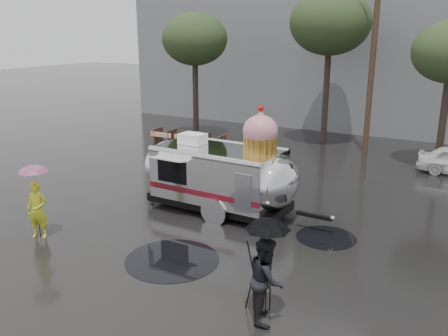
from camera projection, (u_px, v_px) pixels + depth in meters
The scene contains 13 objects.
ground at pixel (162, 248), 13.53m from camera, with size 120.00×120.00×0.00m, color black.
puddles at pixel (166, 244), 13.77m from camera, with size 12.53×6.07×0.01m.
grey_building at pixel (312, 23), 33.74m from camera, with size 22.00×12.00×13.00m, color slate.
utility_pole at pixel (373, 60), 22.85m from camera, with size 1.60×0.28×9.00m.
tree_left at pixel (195, 40), 26.16m from camera, with size 3.64×3.64×6.95m.
tree_mid at pixel (330, 23), 24.37m from camera, with size 4.20×4.20×8.03m.
barricade_row at pixel (189, 141), 24.33m from camera, with size 4.30×0.80×1.00m.
airstream_trailer at pixel (221, 173), 16.03m from camera, with size 7.13×2.76×3.84m.
person_left at pixel (37, 210), 14.06m from camera, with size 0.62×0.42×1.73m, color yellow.
umbrella_pink at pixel (33, 176), 13.77m from camera, with size 1.07×1.07×2.28m.
person_right at pixel (266, 279), 10.00m from camera, with size 0.90×0.50×1.88m, color black.
umbrella_black at pixel (267, 236), 9.72m from camera, with size 1.15×1.15×2.34m.
tripod at pixel (259, 267), 10.50m from camera, with size 0.65×0.60×1.59m.
Camera 1 is at (7.49, -9.96, 6.01)m, focal length 38.00 mm.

